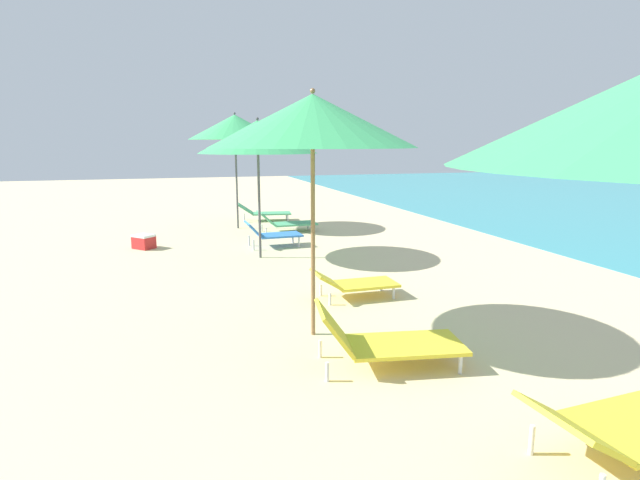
{
  "coord_description": "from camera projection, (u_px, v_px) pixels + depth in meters",
  "views": [
    {
      "loc": [
        -2.41,
        6.4,
        2.29
      ],
      "look_at": [
        -0.55,
        12.68,
        1.01
      ],
      "focal_mm": 28.32,
      "sensor_mm": 36.0,
      "label": 1
    }
  ],
  "objects": [
    {
      "name": "umbrella_fifth",
      "position": [
        258.0,
        137.0,
        9.67
      ],
      "size": [
        2.3,
        2.3,
        2.75
      ],
      "color": "#4C4C51",
      "rests_on": "ground"
    },
    {
      "name": "lounger_fourth_shoreside",
      "position": [
        354.0,
        283.0,
        7.48
      ],
      "size": [
        1.26,
        0.56,
        0.44
      ],
      "rotation": [
        0.0,
        0.0,
        0.01
      ],
      "color": "yellow",
      "rests_on": "ground"
    },
    {
      "name": "umbrella_farthest",
      "position": [
        235.0,
        127.0,
        13.07
      ],
      "size": [
        2.41,
        2.41,
        3.03
      ],
      "color": "#4C4C51",
      "rests_on": "ground"
    },
    {
      "name": "lounger_fifth_shoreside",
      "position": [
        272.0,
        234.0,
        11.13
      ],
      "size": [
        1.24,
        0.64,
        0.58
      ],
      "rotation": [
        0.0,
        0.0,
        0.05
      ],
      "color": "blue",
      "rests_on": "ground"
    },
    {
      "name": "lounger_farthest_shoreside",
      "position": [
        264.0,
        212.0,
        14.8
      ],
      "size": [
        1.59,
        0.76,
        0.52
      ],
      "rotation": [
        0.0,
        0.0,
        -0.13
      ],
      "color": "#4CA572",
      "rests_on": "ground"
    },
    {
      "name": "umbrella_fourth",
      "position": [
        313.0,
        121.0,
        5.61
      ],
      "size": [
        2.35,
        2.35,
        2.87
      ],
      "color": "olive",
      "rests_on": "ground"
    },
    {
      "name": "lounger_fourth_inland",
      "position": [
        384.0,
        340.0,
        5.19
      ],
      "size": [
        1.59,
        0.89,
        0.66
      ],
      "rotation": [
        0.0,
        0.0,
        -0.16
      ],
      "color": "yellow",
      "rests_on": "ground"
    },
    {
      "name": "cooler_box",
      "position": [
        144.0,
        241.0,
        10.96
      ],
      "size": [
        0.54,
        0.54,
        0.31
      ],
      "color": "red",
      "rests_on": "ground"
    },
    {
      "name": "lounger_farthest_inland",
      "position": [
        286.0,
        222.0,
        12.96
      ],
      "size": [
        1.51,
        0.68,
        0.56
      ],
      "rotation": [
        0.0,
        0.0,
        0.03
      ],
      "color": "#4CA572",
      "rests_on": "ground"
    },
    {
      "name": "lounger_third_shoreside",
      "position": [
        624.0,
        425.0,
        3.62
      ],
      "size": [
        1.53,
        0.8,
        0.53
      ],
      "rotation": [
        0.0,
        0.0,
        0.07
      ],
      "color": "yellow",
      "rests_on": "ground"
    }
  ]
}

